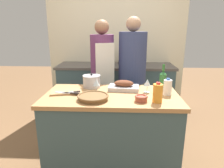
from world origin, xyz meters
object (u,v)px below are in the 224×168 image
(wine_bottle_green, at_px, (163,80))
(condiment_bottle_tall, at_px, (110,59))
(person_cook_aproned, at_px, (102,74))
(cutting_board, at_px, (66,92))
(knife_paring, at_px, (72,92))
(juice_jug, at_px, (158,93))
(stand_mixer, at_px, (124,57))
(knife_chef, at_px, (68,93))
(roasting_pan, at_px, (124,86))
(wine_glass_left, at_px, (147,83))
(mixing_bowl, at_px, (141,98))
(wicker_basket, at_px, (93,97))
(milk_jug, at_px, (168,87))
(stock_pot, at_px, (92,81))
(condiment_bottle_short, at_px, (121,60))
(wine_glass_right, at_px, (96,83))
(person_cook_guest, at_px, (132,73))

(wine_bottle_green, xyz_separation_m, condiment_bottle_tall, (-0.64, 1.25, 0.03))
(person_cook_aproned, bearing_deg, cutting_board, -133.83)
(cutting_board, distance_m, knife_paring, 0.09)
(juice_jug, height_order, stand_mixer, stand_mixer)
(juice_jug, height_order, knife_chef, juice_jug)
(roasting_pan, distance_m, knife_chef, 0.60)
(wine_bottle_green, xyz_separation_m, stand_mixer, (-0.41, 1.32, 0.06))
(knife_paring, bearing_deg, wine_glass_left, 7.20)
(wine_bottle_green, distance_m, knife_paring, 0.98)
(mixing_bowl, relative_size, person_cook_aproned, 0.07)
(wine_glass_left, xyz_separation_m, knife_paring, (-0.78, -0.10, -0.08))
(wine_glass_left, bearing_deg, wicker_basket, -154.86)
(cutting_board, xyz_separation_m, person_cook_aproned, (0.32, 0.71, 0.03))
(knife_chef, bearing_deg, person_cook_aproned, 70.43)
(wine_bottle_green, xyz_separation_m, wine_glass_left, (-0.18, -0.09, -0.01))
(condiment_bottle_tall, bearing_deg, wine_glass_left, -70.84)
(milk_jug, relative_size, condiment_bottle_tall, 0.87)
(roasting_pan, xyz_separation_m, wine_glass_left, (0.24, -0.07, 0.06))
(wicker_basket, bearing_deg, knife_paring, 147.19)
(wicker_basket, bearing_deg, stock_pot, 99.99)
(condiment_bottle_short, bearing_deg, wicker_basket, -100.09)
(stock_pot, xyz_separation_m, knife_paring, (-0.17, -0.26, -0.05))
(juice_jug, height_order, condiment_bottle_short, condiment_bottle_short)
(wine_glass_right, distance_m, stand_mixer, 1.47)
(condiment_bottle_short, xyz_separation_m, person_cook_guest, (0.16, -0.52, -0.10))
(wine_bottle_green, distance_m, wine_glass_left, 0.20)
(mixing_bowl, bearing_deg, knife_chef, 167.85)
(juice_jug, height_order, wine_glass_right, juice_jug)
(mixing_bowl, bearing_deg, wine_bottle_green, 54.38)
(person_cook_guest, bearing_deg, milk_jug, -83.04)
(stock_pot, distance_m, condiment_bottle_short, 1.09)
(cutting_board, xyz_separation_m, person_cook_guest, (0.73, 0.73, 0.04))
(wicker_basket, relative_size, condiment_bottle_tall, 1.50)
(knife_chef, bearing_deg, person_cook_guest, 49.36)
(milk_jug, xyz_separation_m, stand_mixer, (-0.43, 1.48, 0.10))
(wine_glass_right, distance_m, condiment_bottle_short, 1.25)
(condiment_bottle_tall, bearing_deg, stand_mixer, 16.11)
(stock_pot, bearing_deg, person_cook_aproned, 80.96)
(person_cook_aproned, bearing_deg, stock_pot, -118.69)
(cutting_board, distance_m, mixing_bowl, 0.80)
(condiment_bottle_tall, bearing_deg, knife_chef, -103.15)
(condiment_bottle_short, bearing_deg, person_cook_aproned, -114.96)
(wine_glass_right, xyz_separation_m, person_cook_aproned, (-0.00, 0.68, -0.07))
(mixing_bowl, relative_size, juice_jug, 0.64)
(stand_mixer, bearing_deg, wine_bottle_green, -72.72)
(knife_chef, relative_size, condiment_bottle_short, 1.28)
(roasting_pan, relative_size, juice_jug, 1.80)
(wine_bottle_green, bearing_deg, milk_jug, -83.06)
(wine_glass_left, relative_size, condiment_bottle_tall, 0.72)
(condiment_bottle_short, bearing_deg, knife_chef, -111.84)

